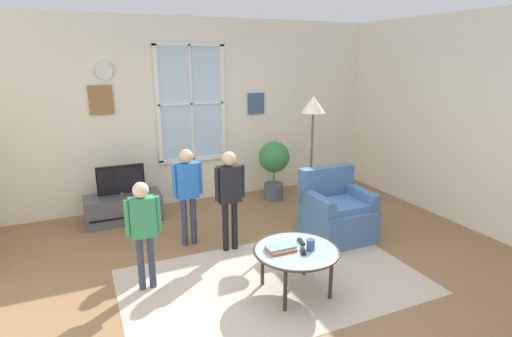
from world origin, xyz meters
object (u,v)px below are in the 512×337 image
(tv_stand, at_px, (123,208))
(potted_plant_by_window, at_px, (274,163))
(coffee_table, at_px, (296,252))
(person_black_shirt, at_px, (229,190))
(cup, at_px, (311,245))
(floor_lamp, at_px, (313,117))
(person_blue_shirt, at_px, (187,186))
(remote_near_cup, at_px, (301,242))
(book_stack, at_px, (281,248))
(person_green_shirt, at_px, (143,224))
(television, at_px, (121,180))
(armchair, at_px, (336,213))
(remote_near_books, at_px, (303,251))

(tv_stand, xyz_separation_m, potted_plant_by_window, (2.34, -0.02, 0.41))
(coffee_table, height_order, person_black_shirt, person_black_shirt)
(cup, bearing_deg, tv_stand, 119.06)
(tv_stand, relative_size, floor_lamp, 0.59)
(cup, bearing_deg, person_blue_shirt, 117.83)
(coffee_table, xyz_separation_m, potted_plant_by_window, (1.01, 2.53, 0.18))
(potted_plant_by_window, bearing_deg, remote_near_cup, -110.30)
(book_stack, height_order, person_green_shirt, person_green_shirt)
(television, xyz_separation_m, person_blue_shirt, (0.65, -1.10, 0.15))
(armchair, distance_m, floor_lamp, 1.29)
(book_stack, relative_size, remote_near_books, 1.93)
(cup, relative_size, person_blue_shirt, 0.09)
(cup, xyz_separation_m, person_green_shirt, (-1.44, 0.71, 0.19))
(person_green_shirt, bearing_deg, armchair, 6.08)
(person_black_shirt, bearing_deg, floor_lamp, 17.30)
(person_black_shirt, bearing_deg, remote_near_cup, -68.73)
(floor_lamp, bearing_deg, person_blue_shirt, -177.28)
(remote_near_books, bearing_deg, cup, 6.96)
(floor_lamp, bearing_deg, person_black_shirt, -162.70)
(book_stack, bearing_deg, coffee_table, -19.46)
(coffee_table, relative_size, person_green_shirt, 0.75)
(television, distance_m, remote_near_cup, 2.83)
(television, xyz_separation_m, remote_near_cup, (1.45, -2.43, -0.15))
(remote_near_cup, xyz_separation_m, floor_lamp, (0.96, 1.41, 1.00))
(cup, bearing_deg, television, 119.08)
(television, xyz_separation_m, armchair, (2.42, -1.64, -0.28))
(floor_lamp, bearing_deg, book_stack, -129.66)
(remote_near_cup, height_order, person_green_shirt, person_green_shirt)
(potted_plant_by_window, bearing_deg, person_black_shirt, -132.06)
(tv_stand, xyz_separation_m, cup, (1.45, -2.61, 0.31))
(remote_near_books, xyz_separation_m, potted_plant_by_window, (0.98, 2.60, 0.14))
(tv_stand, bearing_deg, remote_near_cup, -59.21)
(coffee_table, relative_size, remote_near_cup, 5.95)
(remote_near_cup, bearing_deg, armchair, 39.05)
(person_green_shirt, bearing_deg, tv_stand, 90.28)
(person_black_shirt, xyz_separation_m, potted_plant_by_window, (1.28, 1.42, -0.16))
(cup, distance_m, person_black_shirt, 1.26)
(television, distance_m, remote_near_books, 2.95)
(tv_stand, bearing_deg, person_blue_shirt, -59.31)
(person_blue_shirt, distance_m, potted_plant_by_window, 2.01)
(cup, height_order, potted_plant_by_window, potted_plant_by_window)
(coffee_table, relative_size, cup, 7.78)
(television, height_order, person_black_shirt, person_black_shirt)
(book_stack, relative_size, person_black_shirt, 0.22)
(remote_near_books, bearing_deg, person_blue_shirt, 114.96)
(remote_near_books, bearing_deg, person_black_shirt, 104.18)
(tv_stand, bearing_deg, remote_near_books, -62.56)
(armchair, xyz_separation_m, remote_near_books, (-1.06, -0.98, 0.13))
(tv_stand, height_order, book_stack, book_stack)
(tv_stand, relative_size, book_stack, 3.78)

